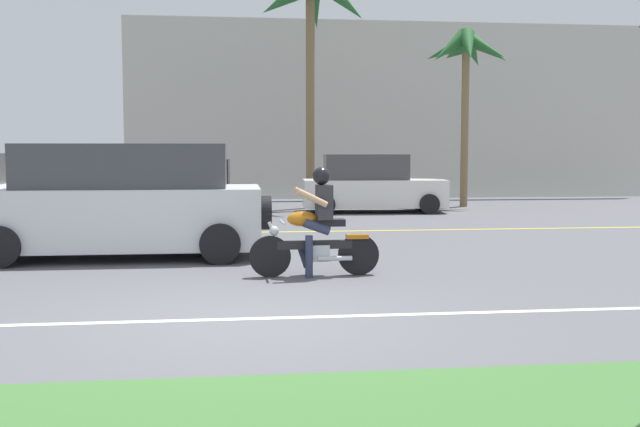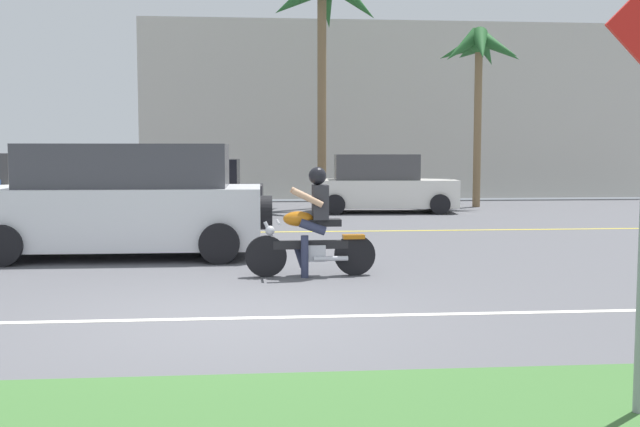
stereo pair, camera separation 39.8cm
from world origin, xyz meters
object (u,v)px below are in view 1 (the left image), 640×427
at_px(suv_nearby, 123,202).
at_px(parked_car_1, 175,191).
at_px(palm_tree_1, 466,56).
at_px(palm_tree_2, 311,3).
at_px(parked_car_2, 371,185).
at_px(motorcyclist, 316,230).

height_order(suv_nearby, parked_car_1, suv_nearby).
height_order(suv_nearby, palm_tree_1, palm_tree_1).
height_order(palm_tree_1, palm_tree_2, palm_tree_2).
bearing_deg(suv_nearby, palm_tree_2, 67.15).
bearing_deg(palm_tree_1, parked_car_2, -152.59).
bearing_deg(motorcyclist, parked_car_1, 105.71).
distance_m(parked_car_2, palm_tree_1, 5.38).
xyz_separation_m(palm_tree_1, palm_tree_2, (-4.82, 0.00, 1.49)).
xyz_separation_m(motorcyclist, parked_car_1, (-2.59, 9.19, 0.06)).
distance_m(parked_car_1, palm_tree_2, 7.37).
distance_m(parked_car_1, palm_tree_1, 10.05).
height_order(motorcyclist, parked_car_1, motorcyclist).
relative_size(parked_car_2, palm_tree_1, 0.75).
relative_size(motorcyclist, palm_tree_2, 0.25).
xyz_separation_m(parked_car_2, palm_tree_1, (3.29, 1.71, 3.90)).
relative_size(motorcyclist, parked_car_1, 0.44).
distance_m(suv_nearby, parked_car_2, 10.16).
bearing_deg(suv_nearby, palm_tree_1, 47.99).
height_order(parked_car_2, palm_tree_2, palm_tree_2).
relative_size(suv_nearby, parked_car_1, 1.14).
height_order(suv_nearby, parked_car_2, suv_nearby).
xyz_separation_m(parked_car_1, parked_car_2, (5.41, 1.40, 0.05)).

